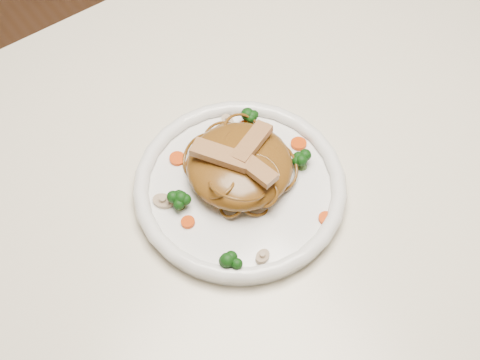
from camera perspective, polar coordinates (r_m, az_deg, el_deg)
ground at (r=1.53m, az=1.84°, el=-14.13°), size 4.00×4.00×0.00m
table at (r=0.94m, az=2.89°, el=-0.94°), size 1.20×0.80×0.75m
plate at (r=0.82m, az=-0.00°, el=-0.85°), size 0.27×0.27×0.02m
noodle_mound at (r=0.80m, az=-0.05°, el=1.34°), size 0.16×0.16×0.04m
chicken_a at (r=0.78m, az=1.06°, el=3.36°), size 0.07×0.05×0.01m
chicken_b at (r=0.77m, az=-1.76°, el=2.26°), size 0.06×0.07×0.01m
chicken_c at (r=0.76m, az=1.15°, el=1.21°), size 0.03×0.07×0.01m
broccoli_0 at (r=0.85m, az=0.83°, el=5.66°), size 0.04×0.04×0.03m
broccoli_1 at (r=0.78m, az=-5.54°, el=-1.71°), size 0.03×0.03×0.03m
broccoli_2 at (r=0.74m, az=-0.63°, el=-7.43°), size 0.03×0.03×0.03m
broccoli_3 at (r=0.82m, az=5.66°, el=1.83°), size 0.04×0.04×0.03m
carrot_0 at (r=0.86m, az=0.54°, el=4.72°), size 0.03×0.03×0.00m
carrot_1 at (r=0.78m, az=-4.70°, el=-3.79°), size 0.02×0.02×0.00m
carrot_2 at (r=0.85m, az=5.29°, el=3.27°), size 0.03×0.03×0.00m
carrot_3 at (r=0.83m, az=-5.65°, el=1.93°), size 0.02×0.02×0.00m
carrot_4 at (r=0.79m, az=7.72°, el=-3.42°), size 0.02×0.02×0.00m
mushroom_0 at (r=0.76m, az=2.03°, el=-6.90°), size 0.03×0.03×0.01m
mushroom_1 at (r=0.86m, az=2.33°, el=4.50°), size 0.04×0.04×0.01m
mushroom_2 at (r=0.80m, az=-6.92°, el=-1.90°), size 0.04×0.04×0.01m
mushroom_3 at (r=0.87m, az=-1.11°, el=5.34°), size 0.02×0.02×0.01m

